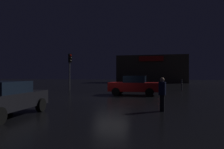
{
  "coord_description": "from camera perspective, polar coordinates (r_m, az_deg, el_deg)",
  "views": [
    {
      "loc": [
        3.96,
        -15.96,
        1.68
      ],
      "look_at": [
        -1.55,
        6.6,
        1.72
      ],
      "focal_mm": 34.76,
      "sensor_mm": 36.0,
      "label": 1
    }
  ],
  "objects": [
    {
      "name": "car_near",
      "position": [
        9.79,
        -26.71,
        -5.62
      ],
      "size": [
        2.13,
        4.28,
        1.42
      ],
      "color": "black",
      "rests_on": "ground"
    },
    {
      "name": "store_building",
      "position": [
        48.7,
        10.49,
        1.37
      ],
      "size": [
        14.81,
        6.84,
        5.85
      ],
      "color": "brown",
      "rests_on": "ground"
    },
    {
      "name": "bollard_kerb_a",
      "position": [
        24.72,
        17.86,
        -2.59
      ],
      "size": [
        0.14,
        0.14,
        1.21
      ],
      "primitive_type": "cylinder",
      "color": "#595B60",
      "rests_on": "ground"
    },
    {
      "name": "traffic_signal_main",
      "position": [
        24.4,
        -11.04,
        2.75
      ],
      "size": [
        0.42,
        0.42,
        4.02
      ],
      "color": "#595B60",
      "rests_on": "ground"
    },
    {
      "name": "pedestrian",
      "position": [
        10.29,
        13.06,
        -4.45
      ],
      "size": [
        0.46,
        0.46,
        1.56
      ],
      "color": "black",
      "rests_on": "ground"
    },
    {
      "name": "car_far",
      "position": [
        18.11,
        5.82,
        -2.86
      ],
      "size": [
        4.07,
        2.06,
        1.6
      ],
      "color": "#A51414",
      "rests_on": "ground"
    },
    {
      "name": "ground_plane",
      "position": [
        16.53,
        -0.21,
        -5.93
      ],
      "size": [
        120.0,
        120.0,
        0.0
      ],
      "primitive_type": "plane",
      "color": "black"
    }
  ]
}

